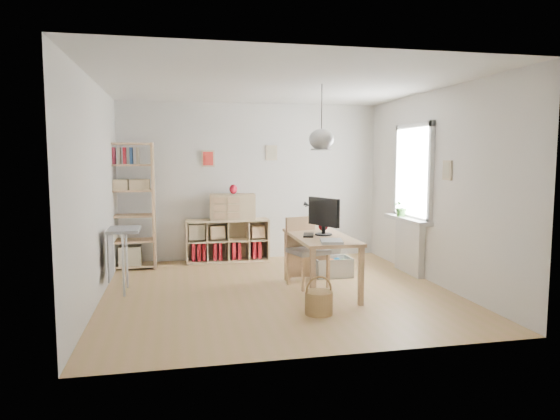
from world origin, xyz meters
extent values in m
plane|color=tan|center=(0.00, 0.00, 0.00)|extent=(4.50, 4.50, 0.00)
plane|color=white|center=(0.00, 2.25, 1.35)|extent=(4.50, 0.00, 4.50)
plane|color=white|center=(0.00, -2.25, 1.35)|extent=(4.50, 0.00, 4.50)
plane|color=white|center=(-2.25, 0.00, 1.35)|extent=(0.00, 4.50, 4.50)
plane|color=white|center=(2.25, 0.00, 1.35)|extent=(0.00, 4.50, 4.50)
plane|color=silver|center=(0.00, 0.00, 2.70)|extent=(4.50, 4.50, 0.00)
cylinder|color=black|center=(0.55, -0.15, 2.36)|extent=(0.01, 0.01, 0.68)
ellipsoid|color=silver|center=(0.55, -0.15, 2.00)|extent=(0.32, 0.32, 0.27)
cube|color=white|center=(2.23, 0.60, 1.55)|extent=(0.03, 1.00, 1.30)
cube|color=silver|center=(2.21, 0.06, 1.55)|extent=(0.06, 0.08, 1.46)
cube|color=silver|center=(2.21, 1.14, 1.55)|extent=(0.06, 0.08, 1.46)
cube|color=silver|center=(2.21, 0.60, 2.24)|extent=(0.06, 1.16, 0.08)
cube|color=silver|center=(2.21, 0.60, 0.86)|extent=(0.06, 1.16, 0.08)
cube|color=silver|center=(2.19, 0.60, 0.40)|extent=(0.10, 0.80, 0.80)
cube|color=silver|center=(2.14, 0.60, 0.83)|extent=(0.22, 1.20, 0.06)
cube|color=tan|center=(0.55, -0.15, 0.73)|extent=(0.70, 1.50, 0.04)
cube|color=tan|center=(0.25, -0.85, 0.35)|extent=(0.06, 0.06, 0.71)
cube|color=tan|center=(0.25, 0.55, 0.35)|extent=(0.06, 0.06, 0.71)
cube|color=tan|center=(0.85, -0.85, 0.35)|extent=(0.06, 0.06, 0.71)
cube|color=tan|center=(0.85, 0.55, 0.35)|extent=(0.06, 0.06, 0.71)
cube|color=#D0AF89|center=(-0.45, 2.04, 0.01)|extent=(1.40, 0.38, 0.03)
cube|color=#D0AF89|center=(-0.45, 2.04, 0.70)|extent=(1.40, 0.38, 0.03)
cube|color=#D0AF89|center=(-1.14, 2.04, 0.36)|extent=(0.03, 0.38, 0.72)
cube|color=#D0AF89|center=(0.23, 2.04, 0.36)|extent=(0.03, 0.38, 0.72)
cube|color=#D0AF89|center=(-0.45, 2.22, 0.36)|extent=(1.40, 0.02, 0.72)
cube|color=maroon|center=(-1.03, 2.06, 0.19)|extent=(0.06, 0.26, 0.30)
cube|color=maroon|center=(-0.94, 2.06, 0.19)|extent=(0.05, 0.26, 0.30)
cube|color=maroon|center=(-0.86, 2.06, 0.19)|extent=(0.05, 0.26, 0.30)
cube|color=maroon|center=(-0.67, 2.06, 0.19)|extent=(0.05, 0.26, 0.30)
cube|color=maroon|center=(-0.58, 2.06, 0.19)|extent=(0.05, 0.26, 0.30)
cube|color=maroon|center=(-0.35, 2.06, 0.19)|extent=(0.06, 0.26, 0.30)
cube|color=maroon|center=(-0.26, 2.06, 0.19)|extent=(0.06, 0.26, 0.30)
cube|color=maroon|center=(0.00, 2.06, 0.19)|extent=(0.06, 0.26, 0.30)
cube|color=maroon|center=(0.09, 2.06, 0.19)|extent=(0.05, 0.26, 0.30)
cube|color=tan|center=(-2.41, 1.80, 1.00)|extent=(0.04, 0.38, 2.00)
cube|color=tan|center=(-1.65, 1.80, 1.00)|extent=(0.04, 0.38, 2.00)
cube|color=tan|center=(-2.03, 1.80, 0.05)|extent=(0.76, 0.38, 0.03)
cube|color=tan|center=(-2.03, 1.80, 0.45)|extent=(0.76, 0.38, 0.03)
cube|color=tan|center=(-2.03, 1.80, 0.85)|extent=(0.76, 0.38, 0.03)
cube|color=tan|center=(-2.03, 1.80, 1.25)|extent=(0.76, 0.38, 0.03)
cube|color=tan|center=(-2.03, 1.80, 1.65)|extent=(0.76, 0.38, 0.03)
cube|color=tan|center=(-2.03, 1.80, 1.98)|extent=(0.76, 0.38, 0.03)
cube|color=navy|center=(-2.31, 1.80, 1.79)|extent=(0.04, 0.18, 0.26)
cube|color=maroon|center=(-2.23, 1.80, 1.79)|extent=(0.04, 0.18, 0.26)
cube|color=#BEB291|center=(-2.15, 1.80, 1.79)|extent=(0.04, 0.18, 0.26)
cube|color=maroon|center=(-2.07, 1.80, 1.79)|extent=(0.04, 0.18, 0.26)
cube|color=navy|center=(-1.97, 1.80, 1.79)|extent=(0.04, 0.18, 0.26)
cube|color=#BEB291|center=(-1.87, 1.80, 1.79)|extent=(0.04, 0.18, 0.26)
cube|color=gray|center=(-1.97, 0.35, 0.83)|extent=(0.40, 0.55, 0.04)
cylinder|color=silver|center=(-1.97, 0.13, 0.41)|extent=(0.03, 0.03, 0.82)
cylinder|color=silver|center=(-1.97, 0.57, 0.41)|extent=(0.03, 0.03, 0.82)
cube|color=gray|center=(-2.15, 0.35, 0.50)|extent=(0.02, 0.50, 0.62)
cube|color=gray|center=(0.46, 0.14, 0.49)|extent=(0.57, 0.57, 0.07)
cube|color=tan|center=(0.33, -0.10, 0.23)|extent=(0.05, 0.05, 0.46)
cube|color=tan|center=(0.22, 0.28, 0.23)|extent=(0.05, 0.05, 0.46)
cube|color=tan|center=(0.71, 0.01, 0.23)|extent=(0.05, 0.05, 0.46)
cube|color=tan|center=(0.60, 0.39, 0.23)|extent=(0.05, 0.05, 0.46)
cube|color=tan|center=(0.40, 0.34, 0.74)|extent=(0.45, 0.17, 0.42)
cylinder|color=#A28049|center=(0.26, -1.07, 0.13)|extent=(0.32, 0.32, 0.26)
torus|color=#A28049|center=(0.26, -1.07, 0.28)|extent=(0.32, 0.07, 0.32)
cube|color=silver|center=(0.96, 0.63, 0.01)|extent=(0.56, 0.39, 0.02)
cube|color=silver|center=(0.70, 0.63, 0.14)|extent=(0.03, 0.38, 0.29)
cube|color=silver|center=(1.23, 0.64, 0.14)|extent=(0.03, 0.38, 0.29)
cube|color=silver|center=(0.97, 0.45, 0.14)|extent=(0.55, 0.03, 0.29)
cube|color=silver|center=(0.96, 0.82, 0.14)|extent=(0.55, 0.03, 0.29)
cube|color=silver|center=(0.95, 0.98, 0.41)|extent=(0.56, 0.20, 0.36)
sphere|color=gold|center=(0.83, 0.57, 0.21)|extent=(0.12, 0.12, 0.12)
sphere|color=#1765A1|center=(1.06, 0.68, 0.21)|extent=(0.12, 0.12, 0.12)
sphere|color=orange|center=(0.94, 0.61, 0.21)|extent=(0.12, 0.12, 0.12)
sphere|color=green|center=(1.12, 0.56, 0.21)|extent=(0.12, 0.12, 0.12)
cylinder|color=black|center=(0.60, -0.12, 0.76)|extent=(0.23, 0.23, 0.02)
cylinder|color=black|center=(0.60, -0.12, 0.82)|extent=(0.05, 0.05, 0.10)
cube|color=black|center=(0.60, -0.12, 1.06)|extent=(0.28, 0.54, 0.37)
cube|color=black|center=(0.39, -0.13, 0.76)|extent=(0.22, 0.37, 0.02)
cylinder|color=black|center=(0.82, 0.52, 0.77)|extent=(0.05, 0.05, 0.04)
cylinder|color=black|center=(0.82, 0.52, 0.95)|extent=(0.01, 0.01, 0.36)
cone|color=black|center=(0.52, 0.44, 1.11)|extent=(0.09, 0.06, 0.08)
sphere|color=#530B0E|center=(0.70, 0.25, 0.82)|extent=(0.13, 0.13, 0.13)
cube|color=silver|center=(0.52, -0.70, 0.77)|extent=(0.32, 0.37, 0.03)
cube|color=#D0AF89|center=(-0.36, 2.04, 0.94)|extent=(0.78, 0.41, 0.43)
ellipsoid|color=#A10D1E|center=(-0.34, 2.04, 1.23)|extent=(0.13, 0.13, 0.16)
imported|color=#2F5F23|center=(2.12, 0.76, 1.01)|extent=(0.28, 0.24, 0.29)
camera|label=1|loc=(-1.29, -6.37, 1.77)|focal=32.00mm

